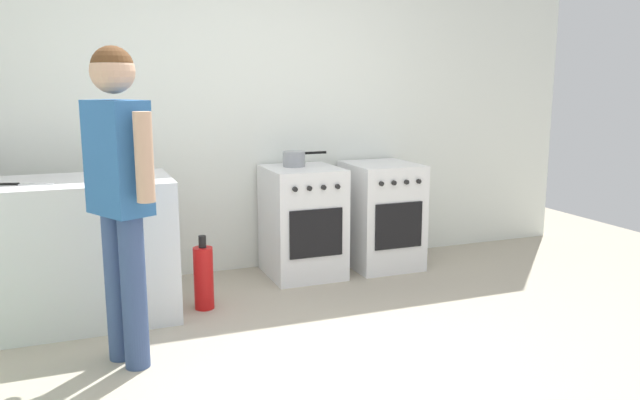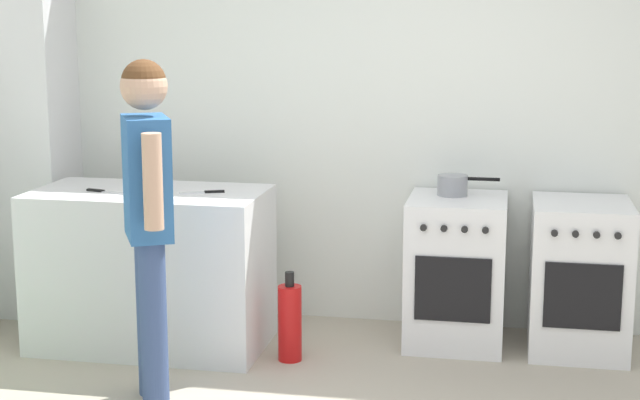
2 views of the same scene
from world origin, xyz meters
name	(u,v)px [view 1 (image 1 of 2)]	position (x,y,z in m)	size (l,w,h in m)	color
ground_plane	(340,363)	(0.00, 0.00, 0.00)	(8.00, 8.00, 0.00)	#ADA38E
back_wall	(244,107)	(0.00, 1.95, 1.30)	(6.00, 0.10, 2.60)	silver
counter_unit	(67,252)	(-1.35, 1.20, 0.45)	(1.30, 0.70, 0.90)	silver
oven_left	(302,221)	(0.35, 1.58, 0.43)	(0.55, 0.62, 0.85)	white
oven_right	(381,215)	(1.03, 1.58, 0.43)	(0.54, 0.62, 0.85)	white
pot	(294,159)	(0.32, 1.66, 0.91)	(0.35, 0.17, 0.12)	gray
knife_chef	(24,184)	(-1.55, 1.10, 0.90)	(0.31, 0.11, 0.01)	silver
knife_utility	(117,177)	(-1.03, 1.20, 0.90)	(0.24, 0.12, 0.01)	silver
person	(119,179)	(-1.06, 0.43, 1.00)	(0.33, 0.52, 1.67)	#384C7A
fire_extinguisher	(204,277)	(-0.52, 1.10, 0.22)	(0.13, 0.13, 0.50)	red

